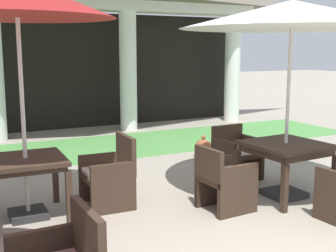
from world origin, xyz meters
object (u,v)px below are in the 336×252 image
at_px(patio_chair_near_foreground_west, 224,180).
at_px(terracotta_urn, 203,148).
at_px(patio_umbrella_near_foreground, 292,16).
at_px(patio_table_near_foreground, 286,150).
at_px(patio_chair_near_foreground_north, 236,153).
at_px(patio_table_mid_left, 26,166).
at_px(patio_umbrella_mid_left, 16,0).
at_px(patio_chair_mid_left_east, 110,175).

distance_m(patio_chair_near_foreground_west, terracotta_urn, 2.78).
bearing_deg(patio_umbrella_near_foreground, patio_table_near_foreground, -26.57).
height_order(patio_chair_near_foreground_north, terracotta_urn, patio_chair_near_foreground_north).
relative_size(patio_table_mid_left, terracotta_urn, 2.20).
xyz_separation_m(patio_chair_near_foreground_north, patio_umbrella_mid_left, (-3.19, -0.26, 2.13)).
bearing_deg(patio_chair_mid_left_east, patio_umbrella_near_foreground, -106.06).
distance_m(patio_umbrella_near_foreground, terracotta_urn, 3.30).
xyz_separation_m(patio_table_near_foreground, patio_umbrella_near_foreground, (-0.00, 0.00, 1.76)).
relative_size(patio_table_mid_left, patio_umbrella_mid_left, 0.33).
bearing_deg(patio_umbrella_near_foreground, terracotta_urn, 85.56).
relative_size(patio_table_near_foreground, patio_umbrella_mid_left, 0.37).
xyz_separation_m(patio_umbrella_near_foreground, terracotta_urn, (0.19, 2.42, -2.23)).
bearing_deg(patio_chair_mid_left_east, patio_table_mid_left, 90.00).
bearing_deg(patio_table_near_foreground, patio_chair_near_foreground_north, 93.57).
height_order(patio_table_near_foreground, patio_table_mid_left, patio_table_near_foreground).
height_order(patio_umbrella_near_foreground, patio_umbrella_mid_left, patio_umbrella_mid_left).
xyz_separation_m(patio_umbrella_near_foreground, patio_chair_near_foreground_west, (-1.04, -0.06, -2.02)).
relative_size(patio_chair_near_foreground_west, terracotta_urn, 1.95).
bearing_deg(terracotta_urn, patio_chair_near_foreground_west, -116.24).
bearing_deg(patio_chair_near_foreground_north, terracotta_urn, -103.92).
bearing_deg(patio_chair_mid_left_east, patio_table_near_foreground, -106.06).
distance_m(patio_chair_near_foreground_west, patio_chair_mid_left_east, 1.44).
distance_m(patio_table_near_foreground, patio_table_mid_left, 3.34).
distance_m(patio_table_near_foreground, patio_chair_near_foreground_north, 1.07).
relative_size(patio_umbrella_mid_left, patio_chair_mid_left_east, 3.12).
distance_m(patio_umbrella_mid_left, patio_chair_mid_left_east, 2.35).
bearing_deg(patio_chair_near_foreground_north, patio_umbrella_mid_left, 1.11).
distance_m(patio_table_mid_left, patio_chair_mid_left_east, 1.04).
bearing_deg(patio_chair_mid_left_east, terracotta_urn, -53.03).
bearing_deg(patio_chair_near_foreground_north, patio_table_near_foreground, 90.00).
bearing_deg(patio_umbrella_mid_left, patio_chair_near_foreground_west, -20.78).
bearing_deg(patio_chair_near_foreground_west, terracotta_urn, 150.20).
bearing_deg(patio_table_mid_left, terracotta_urn, 25.52).
height_order(patio_chair_near_foreground_west, terracotta_urn, patio_chair_near_foreground_west).
distance_m(patio_chair_near_foreground_north, patio_umbrella_mid_left, 3.84).
relative_size(patio_table_near_foreground, patio_table_mid_left, 1.12).
xyz_separation_m(patio_chair_mid_left_east, terracotta_urn, (2.42, 1.68, -0.23)).
height_order(patio_umbrella_near_foreground, patio_chair_near_foreground_north, patio_umbrella_near_foreground).
distance_m(patio_table_near_foreground, patio_umbrella_mid_left, 3.83).
relative_size(patio_table_near_foreground, patio_chair_near_foreground_west, 1.27).
height_order(patio_chair_mid_left_east, terracotta_urn, patio_chair_mid_left_east).
relative_size(patio_chair_near_foreground_north, patio_table_mid_left, 0.87).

